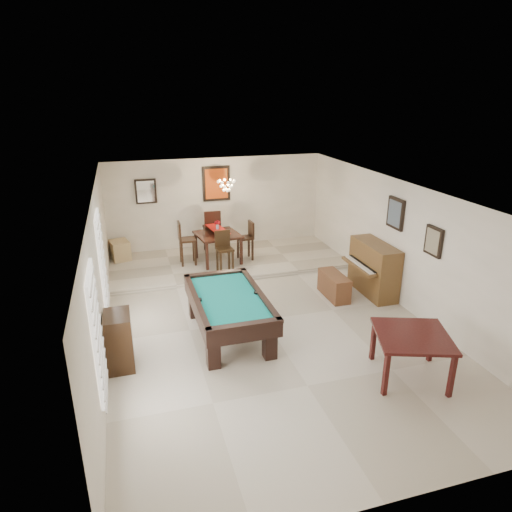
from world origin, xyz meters
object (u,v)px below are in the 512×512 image
pool_table (229,316)px  corner_bench (120,250)px  upright_piano (368,269)px  chandelier (226,181)px  piano_bench (334,286)px  dining_chair_north (212,231)px  flower_vase (217,225)px  square_table (410,356)px  dining_chair_west (187,243)px  apothecary_chest (119,341)px  dining_chair_south (225,252)px  dining_chair_east (245,241)px  dining_table (218,245)px

pool_table → corner_bench: size_ratio=4.24×
upright_piano → chandelier: chandelier is taller
corner_bench → piano_bench: bearing=-37.5°
dining_chair_north → corner_bench: (-2.44, 0.08, -0.35)m
dining_chair_north → flower_vase: bearing=91.6°
corner_bench → dining_chair_north: bearing=-1.9°
square_table → dining_chair_north: size_ratio=0.93×
pool_table → dining_chair_west: 3.63m
piano_bench → chandelier: size_ratio=1.60×
pool_table → piano_bench: size_ratio=2.46×
pool_table → apothecary_chest: apothecary_chest is taller
upright_piano → square_table: bearing=-107.3°
dining_chair_south → chandelier: (0.26, 0.80, 1.57)m
piano_bench → dining_chair_east: bearing=117.9°
piano_bench → dining_chair_south: (-2.06, 1.79, 0.37)m
dining_chair_north → chandelier: size_ratio=1.98×
square_table → dining_chair_north: (-1.91, 6.45, 0.33)m
flower_vase → corner_bench: (-2.44, 0.87, -0.74)m
pool_table → chandelier: bearing=76.9°
dining_table → dining_chair_north: (-0.00, 0.78, 0.16)m
upright_piano → flower_vase: (-2.85, 2.63, 0.52)m
piano_bench → dining_chair_west: dining_chair_west is taller
flower_vase → dining_chair_east: flower_vase is taller
apothecary_chest → corner_bench: bearing=89.2°
dining_chair_north → corner_bench: 2.46m
square_table → dining_chair_east: bearing=102.0°
dining_chair_north → upright_piano: bearing=131.1°
dining_chair_east → corner_bench: (-3.15, 0.91, -0.26)m
square_table → piano_bench: (0.16, 3.08, -0.12)m
upright_piano → apothecary_chest: size_ratio=1.48×
square_table → upright_piano: size_ratio=0.79×
dining_chair_west → upright_piano: bearing=-125.1°
apothecary_chest → flower_vase: bearing=58.2°
flower_vase → dining_chair_south: size_ratio=0.23×
piano_bench → dining_table: 3.32m
dining_chair_east → dining_table: bearing=-96.9°
dining_chair_east → dining_chair_north: bearing=-142.5°
dining_chair_south → pool_table: bearing=-106.0°
upright_piano → dining_chair_south: 3.39m
dining_chair_north → dining_chair_east: 1.10m
dining_table → corner_bench: 2.60m
dining_chair_south → flower_vase: bearing=85.3°
dining_chair_west → chandelier: bearing=-90.0°
upright_piano → chandelier: bearing=134.3°
flower_vase → dining_chair_west: size_ratio=0.21×
pool_table → dining_table: (0.56, 3.57, 0.16)m
square_table → dining_chair_east: 5.75m
pool_table → dining_chair_south: bearing=78.4°
dining_chair_east → corner_bench: dining_chair_east is taller
dining_table → corner_bench: bearing=160.4°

